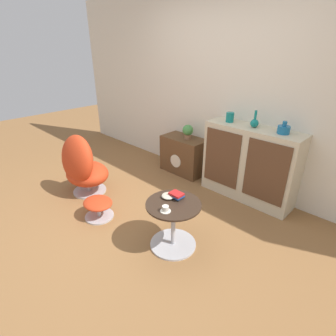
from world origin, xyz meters
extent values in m
plane|color=olive|center=(0.00, 0.00, 0.00)|extent=(12.00, 12.00, 0.00)
cube|color=silver|center=(0.00, 1.70, 1.30)|extent=(6.40, 0.06, 2.60)
cube|color=beige|center=(0.60, 1.49, 0.48)|extent=(1.19, 0.37, 0.96)
cube|color=brown|center=(0.30, 1.30, 0.53)|extent=(0.50, 0.01, 0.73)
cube|color=brown|center=(0.90, 1.30, 0.53)|extent=(0.50, 0.01, 0.73)
cube|color=brown|center=(-0.50, 1.49, 0.28)|extent=(0.70, 0.37, 0.57)
cylinder|color=beige|center=(-0.50, 1.30, 0.24)|extent=(0.20, 0.01, 0.20)
cylinder|color=#B7B7BC|center=(-1.02, 0.10, 0.01)|extent=(0.44, 0.44, 0.02)
cylinder|color=#B7B7BC|center=(-1.02, 0.10, 0.08)|extent=(0.06, 0.06, 0.11)
ellipsoid|color=red|center=(-1.02, 0.10, 0.28)|extent=(0.64, 0.54, 0.30)
ellipsoid|color=red|center=(-1.01, -0.02, 0.52)|extent=(0.64, 0.41, 0.67)
cylinder|color=#B7B7BC|center=(-0.41, -0.14, 0.01)|extent=(0.34, 0.34, 0.02)
cylinder|color=#B7B7BC|center=(-0.41, -0.14, 0.08)|extent=(0.04, 0.04, 0.13)
ellipsoid|color=red|center=(-0.41, -0.14, 0.19)|extent=(0.37, 0.32, 0.09)
cylinder|color=#B7B7BC|center=(0.55, 0.12, 0.01)|extent=(0.47, 0.47, 0.02)
cylinder|color=#B7B7BC|center=(0.55, 0.12, 0.25)|extent=(0.04, 0.04, 0.46)
cylinder|color=#332319|center=(0.55, 0.12, 0.49)|extent=(0.53, 0.53, 0.02)
cylinder|color=#147A75|center=(0.25, 1.49, 1.02)|extent=(0.10, 0.10, 0.12)
ellipsoid|color=#147A75|center=(0.59, 1.49, 1.01)|extent=(0.10, 0.10, 0.10)
cylinder|color=#147A75|center=(0.59, 1.49, 1.11)|extent=(0.03, 0.03, 0.11)
cylinder|color=#196699|center=(0.94, 1.49, 1.00)|extent=(0.14, 0.14, 0.09)
cylinder|color=#196699|center=(0.94, 1.49, 1.07)|extent=(0.05, 0.05, 0.05)
cylinder|color=#996B4C|center=(-0.44, 1.49, 0.60)|extent=(0.10, 0.10, 0.07)
sphere|color=#478E47|center=(-0.44, 1.49, 0.70)|extent=(0.16, 0.16, 0.16)
cylinder|color=silver|center=(0.58, -0.02, 0.50)|extent=(0.10, 0.10, 0.01)
cylinder|color=silver|center=(0.58, -0.02, 0.53)|extent=(0.06, 0.06, 0.06)
cube|color=black|center=(0.50, 0.22, 0.51)|extent=(0.14, 0.11, 0.02)
cube|color=#1E478C|center=(0.50, 0.21, 0.53)|extent=(0.13, 0.11, 0.02)
cube|color=red|center=(0.51, 0.21, 0.55)|extent=(0.13, 0.10, 0.02)
ellipsoid|color=beige|center=(0.44, 0.17, 0.52)|extent=(0.14, 0.14, 0.04)
camera|label=1|loc=(1.97, -1.41, 1.86)|focal=28.00mm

